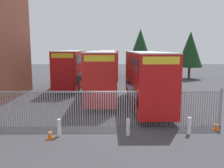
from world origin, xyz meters
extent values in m
plane|color=#3D3D42|center=(0.00, 8.00, 0.00)|extent=(100.00, 100.00, 0.00)
cylinder|color=gray|center=(-6.70, 0.00, 1.10)|extent=(0.06, 0.06, 2.20)
cylinder|color=gray|center=(-6.56, 0.00, 1.10)|extent=(0.06, 0.06, 2.20)
cylinder|color=gray|center=(-6.42, 0.00, 1.10)|extent=(0.06, 0.06, 2.20)
cylinder|color=gray|center=(-6.28, 0.00, 1.10)|extent=(0.06, 0.06, 2.20)
cylinder|color=gray|center=(-6.15, 0.00, 1.10)|extent=(0.06, 0.06, 2.20)
cylinder|color=gray|center=(-6.01, 0.00, 1.10)|extent=(0.06, 0.06, 2.20)
cylinder|color=gray|center=(-5.87, 0.00, 1.10)|extent=(0.06, 0.06, 2.20)
cylinder|color=gray|center=(-5.73, 0.00, 1.10)|extent=(0.06, 0.06, 2.20)
cylinder|color=gray|center=(-5.59, 0.00, 1.10)|extent=(0.06, 0.06, 2.20)
cylinder|color=gray|center=(-5.45, 0.00, 1.10)|extent=(0.06, 0.06, 2.20)
cylinder|color=gray|center=(-5.31, 0.00, 1.10)|extent=(0.06, 0.06, 2.20)
cylinder|color=gray|center=(-5.17, 0.00, 1.10)|extent=(0.06, 0.06, 2.20)
cylinder|color=gray|center=(-5.03, 0.00, 1.10)|extent=(0.06, 0.06, 2.20)
cylinder|color=gray|center=(-4.89, 0.00, 1.10)|extent=(0.06, 0.06, 2.20)
cylinder|color=gray|center=(-4.75, 0.00, 1.10)|extent=(0.06, 0.06, 2.20)
cylinder|color=gray|center=(-4.61, 0.00, 1.10)|extent=(0.06, 0.06, 2.20)
cylinder|color=gray|center=(-4.47, 0.00, 1.10)|extent=(0.06, 0.06, 2.20)
cylinder|color=gray|center=(-4.33, 0.00, 1.10)|extent=(0.06, 0.06, 2.20)
cylinder|color=gray|center=(-4.19, 0.00, 1.10)|extent=(0.06, 0.06, 2.20)
cylinder|color=gray|center=(-4.06, 0.00, 1.10)|extent=(0.06, 0.06, 2.20)
cylinder|color=gray|center=(-3.92, 0.00, 1.10)|extent=(0.06, 0.06, 2.20)
cylinder|color=gray|center=(-3.78, 0.00, 1.10)|extent=(0.06, 0.06, 2.20)
cylinder|color=gray|center=(-3.64, 0.00, 1.10)|extent=(0.06, 0.06, 2.20)
cylinder|color=gray|center=(-3.50, 0.00, 1.10)|extent=(0.06, 0.06, 2.20)
cylinder|color=gray|center=(-3.36, 0.00, 1.10)|extent=(0.06, 0.06, 2.20)
cylinder|color=gray|center=(-3.22, 0.00, 1.10)|extent=(0.06, 0.06, 2.20)
cylinder|color=gray|center=(-3.08, 0.00, 1.10)|extent=(0.06, 0.06, 2.20)
cylinder|color=gray|center=(-2.94, 0.00, 1.10)|extent=(0.06, 0.06, 2.20)
cylinder|color=gray|center=(-2.80, 0.00, 1.10)|extent=(0.06, 0.06, 2.20)
cylinder|color=gray|center=(-2.66, 0.00, 1.10)|extent=(0.06, 0.06, 2.20)
cylinder|color=gray|center=(-2.52, 0.00, 1.10)|extent=(0.06, 0.06, 2.20)
cylinder|color=gray|center=(-2.38, 0.00, 1.10)|extent=(0.06, 0.06, 2.20)
cylinder|color=gray|center=(-2.24, 0.00, 1.10)|extent=(0.06, 0.06, 2.20)
cylinder|color=gray|center=(-2.10, 0.00, 1.10)|extent=(0.06, 0.06, 2.20)
cylinder|color=gray|center=(-1.97, 0.00, 1.10)|extent=(0.06, 0.06, 2.20)
cylinder|color=gray|center=(-1.83, 0.00, 1.10)|extent=(0.06, 0.06, 2.20)
cylinder|color=gray|center=(-1.69, 0.00, 1.10)|extent=(0.06, 0.06, 2.20)
cylinder|color=gray|center=(-1.55, 0.00, 1.10)|extent=(0.06, 0.06, 2.20)
cylinder|color=gray|center=(-1.41, 0.00, 1.10)|extent=(0.06, 0.06, 2.20)
cylinder|color=gray|center=(-1.27, 0.00, 1.10)|extent=(0.06, 0.06, 2.20)
cylinder|color=gray|center=(-1.13, 0.00, 1.10)|extent=(0.06, 0.06, 2.20)
cylinder|color=gray|center=(-0.99, 0.00, 1.10)|extent=(0.06, 0.06, 2.20)
cylinder|color=gray|center=(-0.85, 0.00, 1.10)|extent=(0.06, 0.06, 2.20)
cylinder|color=gray|center=(-0.71, 0.00, 1.10)|extent=(0.06, 0.06, 2.20)
cylinder|color=gray|center=(-0.57, 0.00, 1.10)|extent=(0.06, 0.06, 2.20)
cylinder|color=gray|center=(-0.43, 0.00, 1.10)|extent=(0.06, 0.06, 2.20)
cylinder|color=gray|center=(-0.29, 0.00, 1.10)|extent=(0.06, 0.06, 2.20)
cylinder|color=gray|center=(-0.15, 0.00, 1.10)|extent=(0.06, 0.06, 2.20)
cylinder|color=gray|center=(-0.01, 0.00, 1.10)|extent=(0.06, 0.06, 2.20)
cylinder|color=gray|center=(0.12, 0.00, 1.10)|extent=(0.06, 0.06, 2.20)
cylinder|color=gray|center=(0.26, 0.00, 1.10)|extent=(0.06, 0.06, 2.20)
cylinder|color=gray|center=(0.40, 0.00, 1.10)|extent=(0.06, 0.06, 2.20)
cylinder|color=gray|center=(0.54, 0.00, 1.10)|extent=(0.06, 0.06, 2.20)
cylinder|color=gray|center=(0.68, 0.00, 1.10)|extent=(0.06, 0.06, 2.20)
cylinder|color=gray|center=(0.82, 0.00, 1.10)|extent=(0.06, 0.06, 2.20)
cylinder|color=gray|center=(0.96, 0.00, 1.10)|extent=(0.06, 0.06, 2.20)
cylinder|color=gray|center=(1.10, 0.00, 1.10)|extent=(0.06, 0.06, 2.20)
cylinder|color=gray|center=(1.24, 0.00, 1.10)|extent=(0.06, 0.06, 2.20)
cylinder|color=gray|center=(1.38, 0.00, 1.10)|extent=(0.06, 0.06, 2.20)
cylinder|color=gray|center=(1.52, 0.00, 1.10)|extent=(0.06, 0.06, 2.20)
cylinder|color=gray|center=(1.66, 0.00, 1.10)|extent=(0.06, 0.06, 2.20)
cylinder|color=gray|center=(1.80, 0.00, 1.10)|extent=(0.06, 0.06, 2.20)
cylinder|color=gray|center=(1.94, 0.00, 1.10)|extent=(0.06, 0.06, 2.20)
cylinder|color=gray|center=(2.08, 0.00, 1.10)|extent=(0.06, 0.06, 2.20)
cylinder|color=gray|center=(2.21, 0.00, 1.10)|extent=(0.06, 0.06, 2.20)
cylinder|color=gray|center=(2.35, 0.00, 1.10)|extent=(0.06, 0.06, 2.20)
cylinder|color=gray|center=(2.49, 0.00, 1.10)|extent=(0.06, 0.06, 2.20)
cylinder|color=gray|center=(2.63, 0.00, 1.10)|extent=(0.06, 0.06, 2.20)
cylinder|color=gray|center=(2.77, 0.00, 1.10)|extent=(0.06, 0.06, 2.20)
cylinder|color=gray|center=(2.91, 0.00, 1.10)|extent=(0.06, 0.06, 2.20)
cylinder|color=gray|center=(3.05, 0.00, 1.10)|extent=(0.06, 0.06, 2.20)
cylinder|color=gray|center=(3.19, 0.00, 1.10)|extent=(0.06, 0.06, 2.20)
cylinder|color=gray|center=(3.33, 0.00, 1.10)|extent=(0.06, 0.06, 2.20)
cylinder|color=gray|center=(3.47, 0.00, 1.10)|extent=(0.06, 0.06, 2.20)
cylinder|color=gray|center=(3.61, 0.00, 1.10)|extent=(0.06, 0.06, 2.20)
cylinder|color=gray|center=(3.75, 0.00, 1.10)|extent=(0.06, 0.06, 2.20)
cylinder|color=gray|center=(3.89, 0.00, 1.10)|extent=(0.06, 0.06, 2.20)
cylinder|color=gray|center=(4.03, 0.00, 1.10)|extent=(0.06, 0.06, 2.20)
cylinder|color=gray|center=(4.17, 0.00, 1.10)|extent=(0.06, 0.06, 2.20)
cylinder|color=gray|center=(4.31, 0.00, 1.10)|extent=(0.06, 0.06, 2.20)
cylinder|color=gray|center=(4.44, 0.00, 1.10)|extent=(0.06, 0.06, 2.20)
cylinder|color=gray|center=(4.58, 0.00, 1.10)|extent=(0.06, 0.06, 2.20)
cylinder|color=gray|center=(4.72, 0.00, 1.10)|extent=(0.06, 0.06, 2.20)
cylinder|color=gray|center=(4.86, 0.00, 1.10)|extent=(0.06, 0.06, 2.20)
cylinder|color=gray|center=(5.00, 0.00, 1.10)|extent=(0.06, 0.06, 2.20)
cylinder|color=gray|center=(5.14, 0.00, 1.10)|extent=(0.06, 0.06, 2.20)
cylinder|color=gray|center=(5.28, 0.00, 1.10)|extent=(0.06, 0.06, 2.20)
cylinder|color=gray|center=(5.42, 0.00, 1.10)|extent=(0.06, 0.06, 2.20)
cylinder|color=gray|center=(5.56, 0.00, 1.10)|extent=(0.06, 0.06, 2.20)
cylinder|color=gray|center=(5.70, 0.00, 1.10)|extent=(0.06, 0.06, 2.20)
cylinder|color=gray|center=(5.84, 0.00, 1.10)|extent=(0.06, 0.06, 2.20)
cylinder|color=gray|center=(5.98, 0.00, 1.10)|extent=(0.06, 0.06, 2.20)
cylinder|color=gray|center=(6.12, 0.00, 1.10)|extent=(0.06, 0.06, 2.20)
cylinder|color=gray|center=(6.26, 0.00, 1.10)|extent=(0.06, 0.06, 2.20)
cylinder|color=gray|center=(6.40, 0.00, 1.10)|extent=(0.06, 0.06, 2.20)
cylinder|color=gray|center=(6.53, 0.00, 1.10)|extent=(0.06, 0.06, 2.20)
cylinder|color=gray|center=(-0.78, 0.00, 2.12)|extent=(14.63, 0.07, 0.07)
cylinder|color=gray|center=(6.53, 0.00, 1.18)|extent=(0.14, 0.14, 2.35)
cube|color=red|center=(2.75, 5.08, 2.35)|extent=(2.50, 10.80, 4.00)
cube|color=black|center=(2.75, 5.08, 1.55)|extent=(2.54, 10.37, 0.90)
cube|color=black|center=(2.75, 5.08, 3.55)|extent=(2.54, 10.37, 0.90)
cube|color=yellow|center=(2.75, -0.27, 4.00)|extent=(2.12, 0.12, 0.44)
cube|color=silver|center=(2.75, 5.08, 4.38)|extent=(2.50, 10.80, 0.08)
cylinder|color=black|center=(1.65, 1.74, 0.52)|extent=(0.30, 1.04, 1.04)
cylinder|color=black|center=(3.85, 1.74, 0.52)|extent=(0.30, 1.04, 1.04)
cylinder|color=black|center=(1.65, 8.05, 0.52)|extent=(0.30, 1.04, 1.04)
cylinder|color=black|center=(3.85, 8.05, 0.52)|extent=(0.30, 1.04, 1.04)
cube|color=red|center=(-0.91, 8.09, 2.35)|extent=(2.50, 10.80, 4.00)
cube|color=black|center=(-0.91, 8.09, 1.55)|extent=(2.54, 10.37, 0.90)
cube|color=black|center=(-0.91, 8.09, 3.55)|extent=(2.54, 10.37, 0.90)
cube|color=yellow|center=(-0.91, 2.74, 4.00)|extent=(2.12, 0.12, 0.44)
cube|color=silver|center=(-0.91, 8.09, 4.38)|extent=(2.50, 10.80, 0.08)
cylinder|color=black|center=(-2.01, 4.74, 0.52)|extent=(0.30, 1.04, 1.04)
cylinder|color=black|center=(0.19, 4.74, 0.52)|extent=(0.30, 1.04, 1.04)
cylinder|color=black|center=(-2.01, 11.06, 0.52)|extent=(0.30, 1.04, 1.04)
cylinder|color=black|center=(0.19, 11.06, 0.52)|extent=(0.30, 1.04, 1.04)
cube|color=red|center=(-4.71, 14.52, 2.35)|extent=(2.50, 10.80, 4.00)
cube|color=black|center=(-4.71, 14.52, 1.55)|extent=(2.54, 10.37, 0.90)
cube|color=black|center=(-4.71, 14.52, 3.55)|extent=(2.54, 10.37, 0.90)
cube|color=yellow|center=(-4.71, 9.17, 4.00)|extent=(2.12, 0.12, 0.44)
cube|color=silver|center=(-4.71, 14.52, 4.38)|extent=(2.50, 10.80, 0.08)
cylinder|color=black|center=(-5.81, 11.18, 0.52)|extent=(0.30, 1.04, 1.04)
cylinder|color=black|center=(-3.61, 11.18, 0.52)|extent=(0.30, 1.04, 1.04)
cylinder|color=black|center=(-5.81, 17.49, 0.52)|extent=(0.30, 1.04, 1.04)
cylinder|color=black|center=(-3.61, 17.49, 0.52)|extent=(0.30, 1.04, 1.04)
cube|color=red|center=(-0.26, 22.60, 2.35)|extent=(2.50, 10.80, 4.00)
cube|color=black|center=(-0.26, 22.60, 1.55)|extent=(2.54, 10.37, 0.90)
cube|color=black|center=(-0.26, 22.60, 3.55)|extent=(2.54, 10.37, 0.90)
cube|color=yellow|center=(-0.26, 17.25, 4.00)|extent=(2.12, 0.12, 0.44)
cube|color=silver|center=(-0.26, 22.60, 4.38)|extent=(2.50, 10.80, 0.08)
cylinder|color=black|center=(-1.36, 19.25, 0.52)|extent=(0.30, 1.04, 1.04)
cylinder|color=black|center=(0.84, 19.25, 0.52)|extent=(0.30, 1.04, 1.04)
cylinder|color=black|center=(-1.36, 25.57, 0.52)|extent=(0.30, 1.04, 1.04)
cylinder|color=black|center=(0.84, 25.57, 0.52)|extent=(0.30, 1.04, 1.04)
cylinder|color=silver|center=(-2.91, -1.62, 0.47)|extent=(0.20, 0.20, 0.95)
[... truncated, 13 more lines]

